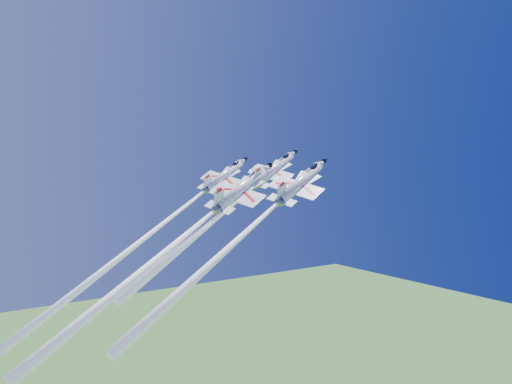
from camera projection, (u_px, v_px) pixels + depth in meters
jet_lead at (225, 211)px, 106.05m from camera, size 36.89×15.56×32.90m
jet_left at (151, 233)px, 102.59m from camera, size 41.91×17.50×39.91m
jet_right at (243, 235)px, 98.71m from camera, size 41.91×17.68×37.38m
jet_slot at (173, 246)px, 97.97m from camera, size 44.90×18.94×40.09m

